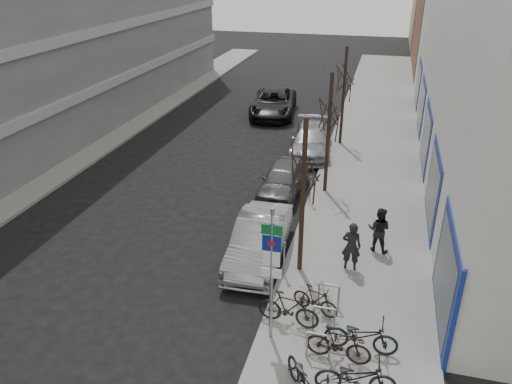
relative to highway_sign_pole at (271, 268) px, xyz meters
The scene contains 25 objects.
ground 3.44m from the highway_sign_pole, behind, with size 120.00×120.00×0.00m, color black.
sidewalk_east 10.50m from the highway_sign_pole, 78.15° to the left, with size 5.00×70.00×0.15m, color slate.
sidewalk_west 16.90m from the highway_sign_pole, 143.24° to the left, with size 3.00×70.00×0.15m, color slate.
brick_building_far 41.42m from the highway_sign_pole, 75.16° to the left, with size 12.00×14.00×8.00m, color brown.
tan_building_far 56.16m from the highway_sign_pole, 78.59° to the left, with size 13.00×12.00×9.00m, color #937A5B.
highway_sign_pole is the anchor object (origin of this frame).
bike_rack 2.36m from the highway_sign_pole, 23.59° to the left, with size 0.66×2.26×0.83m.
tree_near 3.88m from the highway_sign_pole, 86.74° to the left, with size 1.80×1.80×5.50m.
tree_mid 10.15m from the highway_sign_pole, 88.86° to the left, with size 1.80×1.80×5.50m.
tree_far 16.59m from the highway_sign_pole, 89.31° to the left, with size 1.80×1.80×5.50m.
meter_front 3.39m from the highway_sign_pole, 94.75° to the left, with size 0.10×0.08×1.27m.
meter_mid 8.65m from the highway_sign_pole, 91.68° to the left, with size 0.10×0.08×1.27m.
meter_back 14.10m from the highway_sign_pole, 91.02° to the left, with size 0.10×0.08×1.27m.
bike_near_left 2.85m from the highway_sign_pole, 55.68° to the right, with size 0.59×1.95×1.19m, color black.
bike_near_right 2.65m from the highway_sign_pole, 12.14° to the right, with size 0.52×1.74×1.06m, color black.
bike_mid_curb 3.00m from the highway_sign_pole, ahead, with size 0.60×1.98×1.21m, color black.
bike_mid_inner 1.90m from the highway_sign_pole, 59.77° to the left, with size 0.55×1.84×1.11m, color black.
bike_far_curb 3.29m from the highway_sign_pole, 30.26° to the right, with size 0.60×1.97×1.20m, color black.
bike_far_inner 2.53m from the highway_sign_pole, 52.68° to the left, with size 0.45×1.50×0.91m, color black.
parked_car_front 4.53m from the highway_sign_pole, 108.58° to the left, with size 1.65×4.74×1.56m, color #9A9A9F.
parked_car_mid 9.71m from the highway_sign_pole, 99.77° to the left, with size 1.70×4.24×1.44m, color #4D4E52.
parked_car_back 15.01m from the highway_sign_pole, 94.71° to the left, with size 2.10×5.16×1.50m, color #95969A.
lane_car 22.04m from the highway_sign_pole, 102.63° to the left, with size 2.76×5.98×1.66m, color black.
pedestrian_near 4.60m from the highway_sign_pole, 65.00° to the left, with size 0.64×0.42×1.76m, color black.
pedestrian_far 6.21m from the highway_sign_pole, 63.47° to the left, with size 0.63×0.43×1.71m, color black.
Camera 1 is at (4.77, -10.65, 9.85)m, focal length 35.00 mm.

